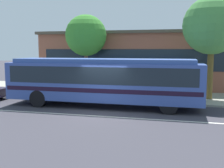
{
  "coord_description": "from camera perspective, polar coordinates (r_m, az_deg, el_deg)",
  "views": [
    {
      "loc": [
        4.0,
        -13.85,
        3.34
      ],
      "look_at": [
        0.05,
        1.99,
        1.3
      ],
      "focal_mm": 44.29,
      "sensor_mm": 36.0,
      "label": 1
    }
  ],
  "objects": [
    {
      "name": "street_tree_mid_block",
      "position": [
        19.1,
        19.95,
        11.21
      ],
      "size": [
        3.71,
        3.71,
        6.61
      ],
      "color": "brown",
      "rests_on": "sidewalk_slab"
    },
    {
      "name": "ground_plane",
      "position": [
        14.8,
        -2.05,
        -5.93
      ],
      "size": [
        120.0,
        120.0,
        0.0
      ],
      "primitive_type": "plane",
      "color": "#393740"
    },
    {
      "name": "pedestrian_walking_along_curb",
      "position": [
        17.72,
        3.82,
        -0.2
      ],
      "size": [
        0.48,
        0.48,
        1.66
      ],
      "color": "#705A4D",
      "rests_on": "sidewalk_slab"
    },
    {
      "name": "street_tree_near_stop",
      "position": [
        21.48,
        -5.41,
        9.9
      ],
      "size": [
        3.14,
        3.14,
        5.87
      ],
      "color": "brown",
      "rests_on": "sidewalk_slab"
    },
    {
      "name": "pedestrian_standing_by_tree",
      "position": [
        19.33,
        1.85,
        0.52
      ],
      "size": [
        0.47,
        0.47,
        1.7
      ],
      "color": "#322C37",
      "rests_on": "sidewalk_slab"
    },
    {
      "name": "pedestrian_waiting_near_sign",
      "position": [
        18.32,
        14.38,
        -0.17
      ],
      "size": [
        0.47,
        0.47,
        1.65
      ],
      "color": "navy",
      "rests_on": "sidewalk_slab"
    },
    {
      "name": "lane_stripe_center",
      "position": [
        14.05,
        -2.96,
        -6.62
      ],
      "size": [
        56.0,
        0.16,
        0.01
      ],
      "primitive_type": "cube",
      "color": "silver",
      "rests_on": "ground_plane"
    },
    {
      "name": "station_building",
      "position": [
        26.07,
        7.69,
        5.08
      ],
      "size": [
        18.56,
        8.75,
        4.86
      ],
      "color": "#90533F",
      "rests_on": "ground_plane"
    },
    {
      "name": "transit_bus",
      "position": [
        16.11,
        -1.84,
        1.05
      ],
      "size": [
        11.33,
        2.46,
        2.81
      ],
      "color": "#344C9A",
      "rests_on": "ground_plane"
    },
    {
      "name": "sidewalk_slab",
      "position": [
        21.39,
        3.07,
        -1.71
      ],
      "size": [
        60.0,
        8.0,
        0.12
      ],
      "primitive_type": "cube",
      "color": "#9A9A8A",
      "rests_on": "ground_plane"
    }
  ]
}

